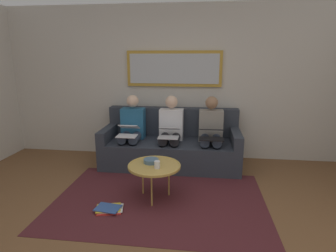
% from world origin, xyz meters
% --- Properties ---
extents(ground_plane, '(6.00, 5.20, 0.10)m').
position_xyz_m(ground_plane, '(0.00, 0.00, -0.05)').
color(ground_plane, brown).
extents(wall_rear, '(6.00, 0.12, 2.60)m').
position_xyz_m(wall_rear, '(0.00, -2.60, 1.30)').
color(wall_rear, beige).
rests_on(wall_rear, ground_plane).
extents(area_rug, '(2.60, 1.80, 0.01)m').
position_xyz_m(area_rug, '(0.00, -0.85, 0.00)').
color(area_rug, '#4C1E23').
rests_on(area_rug, ground_plane).
extents(couch, '(2.20, 0.90, 0.90)m').
position_xyz_m(couch, '(0.00, -2.12, 0.31)').
color(couch, '#2D333D').
rests_on(couch, ground_plane).
extents(framed_mirror, '(1.61, 0.05, 0.59)m').
position_xyz_m(framed_mirror, '(0.00, -2.51, 1.55)').
color(framed_mirror, '#B7892D').
extents(coffee_table, '(0.65, 0.65, 0.46)m').
position_xyz_m(coffee_table, '(0.07, -0.90, 0.43)').
color(coffee_table, tan).
rests_on(coffee_table, ground_plane).
extents(cup, '(0.07, 0.07, 0.09)m').
position_xyz_m(cup, '(0.02, -0.81, 0.49)').
color(cup, silver).
rests_on(cup, coffee_table).
extents(bowl, '(0.19, 0.19, 0.05)m').
position_xyz_m(bowl, '(0.12, -0.98, 0.47)').
color(bowl, slate).
rests_on(bowl, coffee_table).
extents(person_left, '(0.38, 0.58, 1.14)m').
position_xyz_m(person_left, '(-0.64, -2.05, 0.61)').
color(person_left, gray).
rests_on(person_left, couch).
extents(laptop_black, '(0.36, 0.34, 0.14)m').
position_xyz_m(laptop_black, '(-0.64, -1.80, 0.63)').
color(laptop_black, black).
extents(person_middle, '(0.38, 0.58, 1.14)m').
position_xyz_m(person_middle, '(0.00, -2.05, 0.61)').
color(person_middle, silver).
rests_on(person_middle, couch).
extents(laptop_silver, '(0.31, 0.34, 0.15)m').
position_xyz_m(laptop_silver, '(0.00, -1.81, 0.62)').
color(laptop_silver, silver).
extents(person_right, '(0.38, 0.58, 1.14)m').
position_xyz_m(person_right, '(0.64, -2.05, 0.61)').
color(person_right, '#235B84').
rests_on(person_right, couch).
extents(laptop_white, '(0.31, 0.37, 0.16)m').
position_xyz_m(laptop_white, '(0.64, -1.82, 0.63)').
color(laptop_white, white).
extents(magazine_stack, '(0.34, 0.28, 0.04)m').
position_xyz_m(magazine_stack, '(0.55, -0.54, 0.03)').
color(magazine_stack, red).
rests_on(magazine_stack, ground_plane).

